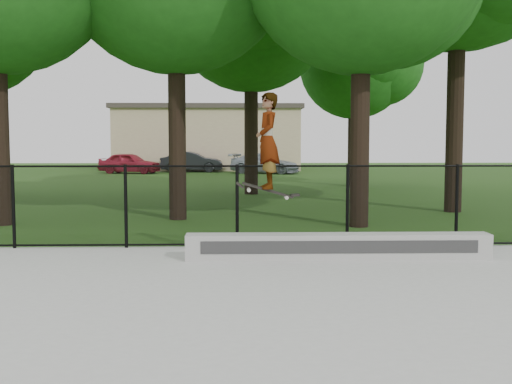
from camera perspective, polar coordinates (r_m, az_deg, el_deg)
ground at (r=5.95m, az=-1.75°, el=-14.98°), size 100.00×100.00×0.00m
concrete_slab at (r=5.94m, az=-1.76°, el=-14.71°), size 14.00×12.00×0.06m
grind_ledge at (r=10.57m, az=7.31°, el=-4.81°), size 4.96×0.40×0.41m
car_a at (r=38.88m, az=-11.17°, el=2.55°), size 3.89×2.33×1.25m
car_b at (r=39.90m, az=-5.74°, el=2.67°), size 3.47×1.36×1.26m
car_c at (r=38.10m, az=0.78°, el=2.56°), size 4.15×2.99×1.20m
skater_airborne at (r=10.21m, az=1.04°, el=4.36°), size 0.82×0.61×1.72m
chainlink_fence at (r=11.56m, az=-1.69°, el=-1.24°), size 16.06×0.06×1.50m
distant_building at (r=43.65m, az=-4.27°, el=4.87°), size 12.40×6.40×4.30m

